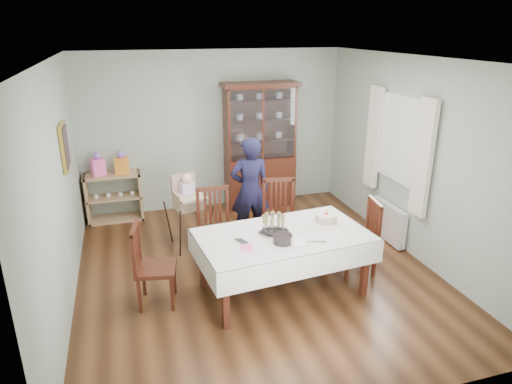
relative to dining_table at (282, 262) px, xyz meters
name	(u,v)px	position (x,y,z in m)	size (l,w,h in m)	color
floor	(255,270)	(-0.17, 0.57, -0.38)	(5.00, 5.00, 0.00)	#593319
room_shell	(244,136)	(-0.17, 1.10, 1.32)	(5.00, 5.00, 5.00)	#9EAA99
dining_table	(282,262)	(0.00, 0.00, 0.00)	(2.10, 1.34, 0.76)	#451B11
china_cabinet	(260,144)	(0.58, 2.82, 0.74)	(1.30, 0.48, 2.18)	#451B11
sideboard	(114,197)	(-1.92, 2.85, 0.02)	(0.90, 0.38, 0.80)	tan
picture_frame	(64,147)	(-2.39, 1.37, 1.27)	(0.04, 0.48, 0.58)	gold
window	(401,140)	(2.05, 0.87, 1.17)	(0.04, 1.02, 1.22)	white
curtain_left	(423,159)	(1.99, 0.25, 1.07)	(0.07, 0.30, 1.55)	silver
curtain_right	(374,137)	(1.99, 1.49, 1.07)	(0.07, 0.30, 1.55)	silver
radiator	(388,222)	(1.99, 0.87, -0.08)	(0.10, 0.80, 0.55)	white
chair_far_left	(216,243)	(-0.62, 0.90, -0.08)	(0.47, 0.47, 1.04)	#451B11
chair_far_right	(280,233)	(0.30, 0.94, -0.07)	(0.55, 0.55, 1.06)	#451B11
chair_end_left	(155,281)	(-1.49, 0.17, -0.09)	(0.51, 0.51, 0.98)	#451B11
chair_end_right	(358,251)	(1.11, 0.18, -0.09)	(0.50, 0.50, 0.98)	#451B11
woman	(250,190)	(0.01, 1.46, 0.41)	(0.58, 0.38, 1.60)	black
high_chair	(189,218)	(-0.89, 1.58, 0.04)	(0.59, 0.59, 1.09)	black
champagne_tray	(274,227)	(-0.10, 0.06, 0.45)	(0.37, 0.37, 0.22)	silver
birthday_cake	(326,219)	(0.62, 0.16, 0.43)	(0.31, 0.31, 0.21)	white
plate_stack_dark	(283,239)	(-0.08, -0.21, 0.43)	(0.22, 0.22, 0.10)	black
plate_stack_white	(298,240)	(0.08, -0.27, 0.42)	(0.20, 0.20, 0.08)	white
napkin_stack	(247,248)	(-0.50, -0.23, 0.38)	(0.14, 0.14, 0.02)	#FF5DAE
cutlery	(238,242)	(-0.56, -0.05, 0.38)	(0.11, 0.17, 0.01)	silver
cake_knife	(315,242)	(0.27, -0.30, 0.38)	(0.26, 0.02, 0.01)	silver
gift_bag_pink	(98,165)	(-2.12, 2.83, 0.58)	(0.24, 0.20, 0.38)	#FF5DAE
gift_bag_orange	(122,164)	(-1.75, 2.83, 0.58)	(0.23, 0.18, 0.38)	orange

